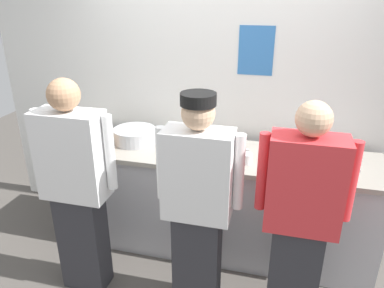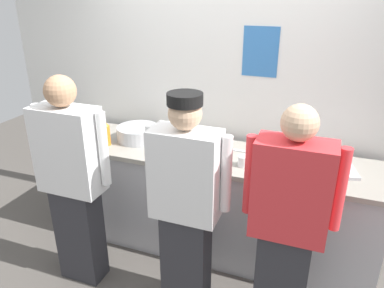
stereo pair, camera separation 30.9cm
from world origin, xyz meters
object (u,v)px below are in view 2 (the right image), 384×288
object	(u,v)px
squeeze_bottle_secondary	(107,134)
sheet_tray	(324,168)
chef_center	(186,203)
chef_far_right	(288,223)
chef_near_left	(73,180)
squeeze_bottle_primary	(287,161)
plate_stack_front	(209,151)
ramekin_red_sauce	(92,132)
ramekin_orange_sauce	(178,150)
mixing_bowl_steel	(138,133)
chefs_knife	(231,149)
deli_cup	(243,161)
plate_stack_rear	(285,151)

from	to	relation	value
squeeze_bottle_secondary	sheet_tray	bearing A→B (deg)	5.42
chef_center	chef_far_right	size ratio (longest dim) A/B	1.00
chef_far_right	squeeze_bottle_secondary	size ratio (longest dim) A/B	7.62
chef_near_left	squeeze_bottle_primary	xyz separation A→B (m)	(1.48, 0.60, 0.14)
plate_stack_front	squeeze_bottle_secondary	distance (m)	0.91
chef_center	ramekin_red_sauce	distance (m)	1.43
ramekin_red_sauce	ramekin_orange_sauce	world-z (taller)	ramekin_red_sauce
chef_center	sheet_tray	distance (m)	1.12
mixing_bowl_steel	chefs_knife	bearing A→B (deg)	5.03
chefs_knife	squeeze_bottle_primary	bearing A→B (deg)	-27.03
mixing_bowl_steel	squeeze_bottle_secondary	distance (m)	0.29
plate_stack_front	deli_cup	xyz separation A→B (m)	(0.31, -0.09, 0.01)
mixing_bowl_steel	squeeze_bottle_secondary	bearing A→B (deg)	-133.82
plate_stack_front	ramekin_red_sauce	size ratio (longest dim) A/B	2.33
chef_far_right	ramekin_orange_sauce	xyz separation A→B (m)	(-0.99, 0.60, 0.10)
mixing_bowl_steel	ramekin_red_sauce	xyz separation A→B (m)	(-0.47, -0.03, -0.04)
mixing_bowl_steel	squeeze_bottle_primary	xyz separation A→B (m)	(1.35, -0.18, 0.03)
plate_stack_front	sheet_tray	size ratio (longest dim) A/B	0.45
plate_stack_front	chefs_knife	distance (m)	0.23
ramekin_red_sauce	chefs_knife	distance (m)	1.33
chef_far_right	chefs_knife	size ratio (longest dim) A/B	5.94
chef_near_left	mixing_bowl_steel	distance (m)	0.80
chef_far_right	deli_cup	distance (m)	0.69
squeeze_bottle_secondary	deli_cup	bearing A→B (deg)	0.60
plate_stack_front	ramekin_red_sauce	xyz separation A→B (m)	(-1.18, 0.07, -0.01)
squeeze_bottle_primary	chef_center	bearing A→B (deg)	-135.25
chef_far_right	deli_cup	world-z (taller)	chef_far_right
chef_near_left	plate_stack_front	world-z (taller)	chef_near_left
chef_far_right	deli_cup	size ratio (longest dim) A/B	18.15
mixing_bowl_steel	deli_cup	distance (m)	1.04
chef_center	ramekin_orange_sauce	world-z (taller)	chef_center
plate_stack_front	deli_cup	size ratio (longest dim) A/B	2.25
squeeze_bottle_secondary	ramekin_orange_sauce	world-z (taller)	squeeze_bottle_secondary
ramekin_orange_sauce	plate_stack_front	bearing A→B (deg)	7.74
squeeze_bottle_primary	deli_cup	bearing A→B (deg)	-177.46
plate_stack_front	squeeze_bottle_secondary	size ratio (longest dim) A/B	0.94
chef_near_left	deli_cup	bearing A→B (deg)	26.76
deli_cup	chefs_knife	distance (m)	0.32
chef_near_left	ramekin_red_sauce	bearing A→B (deg)	114.18
chef_near_left	plate_stack_rear	bearing A→B (deg)	31.46
plate_stack_front	squeeze_bottle_secondary	bearing A→B (deg)	-173.54
chef_near_left	ramekin_orange_sauce	size ratio (longest dim) A/B	15.40
deli_cup	chef_center	bearing A→B (deg)	-114.62
plate_stack_rear	ramekin_orange_sauce	xyz separation A→B (m)	(-0.85, -0.24, -0.03)
sheet_tray	deli_cup	size ratio (longest dim) A/B	5.01
plate_stack_rear	chefs_knife	xyz separation A→B (m)	(-0.44, -0.03, -0.04)
mixing_bowl_steel	squeeze_bottle_secondary	xyz separation A→B (m)	(-0.20, -0.20, 0.04)
plate_stack_rear	squeeze_bottle_secondary	xyz separation A→B (m)	(-1.49, -0.31, 0.05)
chef_near_left	plate_stack_front	xyz separation A→B (m)	(0.85, 0.67, 0.08)
plate_stack_front	deli_cup	world-z (taller)	deli_cup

